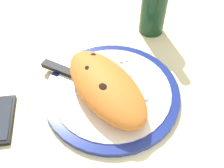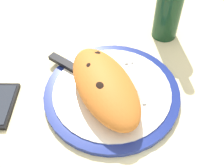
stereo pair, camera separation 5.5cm
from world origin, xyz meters
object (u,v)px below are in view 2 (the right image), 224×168
object	(u,v)px
calzone	(105,85)
knife	(75,69)
smartphone	(0,105)
wine_bottle	(170,4)
plate	(112,92)
fork	(132,71)

from	to	relation	value
calzone	knife	size ratio (longest dim) A/B	1.28
smartphone	wine_bottle	size ratio (longest dim) A/B	0.53
calzone	wine_bottle	bearing A→B (deg)	-54.68
plate	knife	bearing A→B (deg)	37.24
smartphone	wine_bottle	world-z (taller)	wine_bottle
smartphone	calzone	bearing A→B (deg)	-104.00
plate	calzone	bearing A→B (deg)	112.43
plate	fork	size ratio (longest dim) A/B	1.85
calzone	smartphone	bearing A→B (deg)	76.00
fork	smartphone	bearing A→B (deg)	87.56
plate	calzone	world-z (taller)	calzone
calzone	knife	distance (cm)	10.89
knife	plate	bearing A→B (deg)	-142.76
plate	calzone	size ratio (longest dim) A/B	1.22
fork	smartphone	distance (cm)	31.62
plate	wine_bottle	world-z (taller)	wine_bottle
plate	smartphone	world-z (taller)	plate
calzone	plate	bearing A→B (deg)	-67.57
calzone	knife	xyz separation A→B (cm)	(9.48, 4.61, -2.73)
knife	smartphone	xyz separation A→B (cm)	(-3.72, 18.47, -1.61)
calzone	knife	world-z (taller)	calzone
calzone	fork	xyz separation A→B (cm)	(4.41, -8.48, -3.01)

